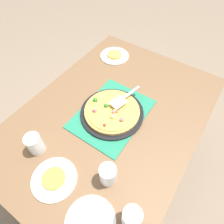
% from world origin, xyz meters
% --- Properties ---
extents(ground_plane, '(8.00, 8.00, 0.00)m').
position_xyz_m(ground_plane, '(0.00, 0.00, 0.00)').
color(ground_plane, '#84705B').
extents(dining_table, '(1.40, 1.00, 0.75)m').
position_xyz_m(dining_table, '(0.00, 0.00, 0.64)').
color(dining_table, brown).
rests_on(dining_table, ground_plane).
extents(placemat, '(0.48, 0.36, 0.01)m').
position_xyz_m(placemat, '(0.00, 0.00, 0.75)').
color(placemat, '#237F5B').
rests_on(placemat, dining_table).
extents(pizza_pan, '(0.38, 0.38, 0.01)m').
position_xyz_m(pizza_pan, '(0.00, 0.00, 0.76)').
color(pizza_pan, black).
rests_on(pizza_pan, placemat).
extents(pizza, '(0.33, 0.33, 0.05)m').
position_xyz_m(pizza, '(0.00, -0.00, 0.78)').
color(pizza, tan).
rests_on(pizza, pizza_pan).
extents(plate_near_left, '(0.22, 0.22, 0.01)m').
position_xyz_m(plate_near_left, '(0.48, -0.01, 0.76)').
color(plate_near_left, white).
rests_on(plate_near_left, dining_table).
extents(plate_far_right, '(0.22, 0.22, 0.01)m').
position_xyz_m(plate_far_right, '(-0.47, -0.30, 0.76)').
color(plate_far_right, white).
rests_on(plate_far_right, dining_table).
extents(plate_side, '(0.22, 0.22, 0.01)m').
position_xyz_m(plate_side, '(0.53, 0.25, 0.76)').
color(plate_side, white).
rests_on(plate_side, dining_table).
extents(served_slice_left, '(0.11, 0.11, 0.02)m').
position_xyz_m(served_slice_left, '(0.48, -0.01, 0.77)').
color(served_slice_left, gold).
rests_on(served_slice_left, plate_near_left).
extents(served_slice_right, '(0.11, 0.11, 0.02)m').
position_xyz_m(served_slice_right, '(-0.47, -0.30, 0.77)').
color(served_slice_right, '#EAB747').
rests_on(served_slice_right, plate_far_right).
extents(cup_near, '(0.08, 0.08, 0.12)m').
position_xyz_m(cup_near, '(0.33, 0.20, 0.81)').
color(cup_near, white).
rests_on(cup_near, dining_table).
extents(cup_far, '(0.08, 0.08, 0.12)m').
position_xyz_m(cup_far, '(0.41, -0.19, 0.81)').
color(cup_far, white).
rests_on(cup_far, dining_table).
extents(cup_corner, '(0.08, 0.08, 0.12)m').
position_xyz_m(cup_corner, '(0.42, 0.38, 0.81)').
color(cup_corner, white).
rests_on(cup_corner, dining_table).
extents(pizza_server, '(0.23, 0.09, 0.01)m').
position_xyz_m(pizza_server, '(-0.10, 0.02, 0.82)').
color(pizza_server, silver).
rests_on(pizza_server, pizza).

